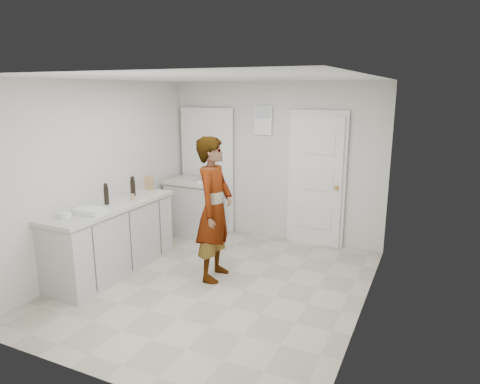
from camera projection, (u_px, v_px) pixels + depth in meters
The scene contains 12 objects.
ground at pixel (217, 284), 5.34m from camera, with size 4.00×4.00×0.00m, color #A09B86.
room_shell at pixel (263, 175), 6.89m from camera, with size 4.00×4.00×4.00m.
main_counter at pixel (113, 240), 5.66m from camera, with size 0.64×1.96×0.93m.
side_counter at pixel (194, 209), 7.12m from camera, with size 0.84×0.61×0.93m.
person at pixel (214, 209), 5.35m from camera, with size 0.67×0.44×1.82m, color silver.
cake_mix_box at pixel (149, 183), 6.33m from camera, with size 0.12×0.06×0.20m, color #9E794F.
spice_jar at pixel (132, 197), 5.74m from camera, with size 0.05×0.05×0.08m, color tan.
oil_cruet_a at pixel (133, 186), 5.96m from camera, with size 0.07×0.07×0.28m.
oil_cruet_b at pixel (106, 194), 5.50m from camera, with size 0.06×0.06×0.28m.
baking_dish at pixel (90, 211), 5.12m from camera, with size 0.38×0.29×0.06m.
egg_bowl at pixel (65, 215), 4.97m from camera, with size 0.14×0.14×0.06m.
papers at pixel (204, 180), 6.96m from camera, with size 0.25×0.32×0.01m, color white.
Camera 1 is at (2.34, -4.34, 2.38)m, focal length 32.00 mm.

